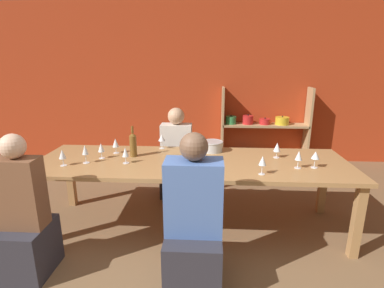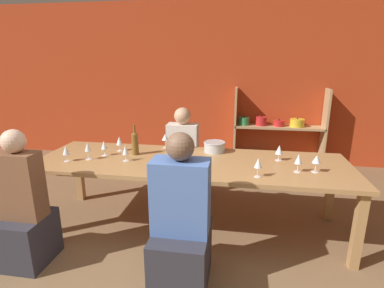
{
  "view_description": "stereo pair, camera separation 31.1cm",
  "coord_description": "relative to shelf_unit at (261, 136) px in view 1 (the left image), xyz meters",
  "views": [
    {
      "loc": [
        0.23,
        -1.42,
        1.75
      ],
      "look_at": [
        0.05,
        1.57,
        0.91
      ],
      "focal_mm": 28.0,
      "sensor_mm": 36.0,
      "label": 1
    },
    {
      "loc": [
        0.54,
        -1.39,
        1.75
      ],
      "look_at": [
        0.05,
        1.57,
        0.91
      ],
      "focal_mm": 28.0,
      "sensor_mm": 36.0,
      "label": 2
    }
  ],
  "objects": [
    {
      "name": "wall_back_red",
      "position": [
        -1.11,
        0.2,
        0.87
      ],
      "size": [
        8.8,
        0.06,
        2.7
      ],
      "color": "#B23819",
      "rests_on": "ground_plane"
    },
    {
      "name": "shelf_unit",
      "position": [
        0.0,
        0.0,
        0.0
      ],
      "size": [
        1.47,
        0.3,
        1.31
      ],
      "color": "tan",
      "rests_on": "ground_plane"
    },
    {
      "name": "dining_table",
      "position": [
        -1.06,
        -2.16,
        0.21
      ],
      "size": [
        3.18,
        1.01,
        0.76
      ],
      "color": "#AD7F4C",
      "rests_on": "ground_plane"
    },
    {
      "name": "mixing_bowl",
      "position": [
        -0.85,
        -1.81,
        0.34
      ],
      "size": [
        0.24,
        0.24,
        0.11
      ],
      "color": "#B7BABC",
      "rests_on": "dining_table"
    },
    {
      "name": "wine_bottle_green",
      "position": [
        -1.69,
        -2.05,
        0.41
      ],
      "size": [
        0.07,
        0.07,
        0.33
      ],
      "color": "brown",
      "rests_on": "dining_table"
    },
    {
      "name": "wine_glass_empty_a",
      "position": [
        -2.11,
        -2.29,
        0.41
      ],
      "size": [
        0.06,
        0.06,
        0.19
      ],
      "color": "white",
      "rests_on": "dining_table"
    },
    {
      "name": "wine_glass_empty_b",
      "position": [
        -1.71,
        -2.27,
        0.39
      ],
      "size": [
        0.06,
        0.06,
        0.16
      ],
      "color": "white",
      "rests_on": "dining_table"
    },
    {
      "name": "wine_glass_empty_c",
      "position": [
        0.12,
        -2.29,
        0.4
      ],
      "size": [
        0.08,
        0.08,
        0.16
      ],
      "color": "white",
      "rests_on": "dining_table"
    },
    {
      "name": "wine_glass_empty_d",
      "position": [
        -0.41,
        -2.5,
        0.4
      ],
      "size": [
        0.07,
        0.07,
        0.17
      ],
      "color": "white",
      "rests_on": "dining_table"
    },
    {
      "name": "wine_glass_red_a",
      "position": [
        -0.17,
        -2.01,
        0.39
      ],
      "size": [
        0.07,
        0.07,
        0.16
      ],
      "color": "white",
      "rests_on": "dining_table"
    },
    {
      "name": "wine_glass_white_a",
      "position": [
        -0.04,
        -2.31,
        0.4
      ],
      "size": [
        0.07,
        0.07,
        0.17
      ],
      "color": "white",
      "rests_on": "dining_table"
    },
    {
      "name": "wine_glass_white_b",
      "position": [
        -2.0,
        -2.14,
        0.39
      ],
      "size": [
        0.07,
        0.07,
        0.16
      ],
      "color": "white",
      "rests_on": "dining_table"
    },
    {
      "name": "wine_glass_empty_e",
      "position": [
        -2.3,
        -2.38,
        0.39
      ],
      "size": [
        0.07,
        0.07,
        0.16
      ],
      "color": "white",
      "rests_on": "dining_table"
    },
    {
      "name": "wine_glass_empty_f",
      "position": [
        -1.91,
        -1.95,
        0.39
      ],
      "size": [
        0.07,
        0.07,
        0.17
      ],
      "color": "white",
      "rests_on": "dining_table"
    },
    {
      "name": "wine_glass_red_b",
      "position": [
        -1.43,
        -1.74,
        0.4
      ],
      "size": [
        0.08,
        0.08,
        0.17
      ],
      "color": "white",
      "rests_on": "dining_table"
    },
    {
      "name": "wine_glass_white_c",
      "position": [
        -1.17,
        -1.72,
        0.38
      ],
      "size": [
        0.07,
        0.07,
        0.14
      ],
      "color": "white",
      "rests_on": "dining_table"
    },
    {
      "name": "cell_phone",
      "position": [
        -1.05,
        -2.41,
        0.28
      ],
      "size": [
        0.12,
        0.16,
        0.01
      ],
      "color": "#1E2338",
      "rests_on": "dining_table"
    },
    {
      "name": "person_near_a",
      "position": [
        -0.99,
        -3.01,
        -0.02
      ],
      "size": [
        0.43,
        0.54,
        1.26
      ],
      "color": "#2D2D38",
      "rests_on": "ground_plane"
    },
    {
      "name": "person_far_a",
      "position": [
        -1.31,
        -1.3,
        -0.05
      ],
      "size": [
        0.4,
        0.5,
        1.17
      ],
      "rotation": [
        0.0,
        0.0,
        3.14
      ],
      "color": "#2D2D38",
      "rests_on": "ground_plane"
    },
    {
      "name": "person_near_b",
      "position": [
        -2.37,
        -2.96,
        -0.02
      ],
      "size": [
        0.35,
        0.43,
        1.22
      ],
      "color": "#2D2D38",
      "rests_on": "ground_plane"
    }
  ]
}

